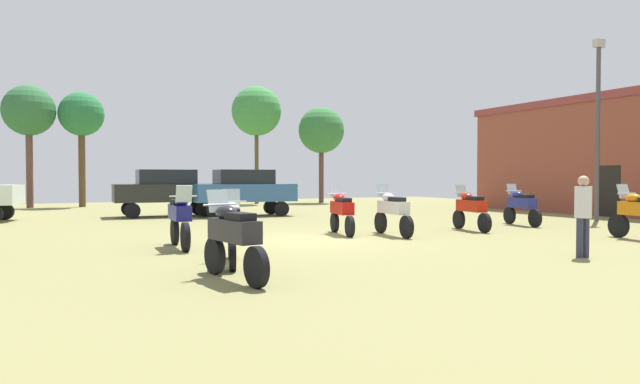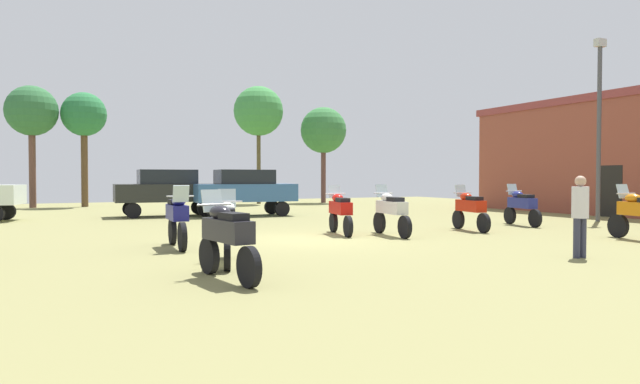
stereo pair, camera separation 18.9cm
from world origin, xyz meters
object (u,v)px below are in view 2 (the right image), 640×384
object	(u,v)px
motorcycle_1	(177,217)
tree_4	(84,116)
motorcycle_3	(227,227)
motorcycle_9	(391,210)
car_3	(244,189)
motorcycle_7	(470,208)
tree_3	(323,131)
person_1	(580,210)
motorcycle_8	(227,236)
motorcycle_5	(340,210)
motorcycle_2	(522,205)
tree_2	(32,112)
tree_1	(259,112)
lamp_post	(599,120)
car_1	(167,189)

from	to	relation	value
motorcycle_1	tree_4	size ratio (longest dim) A/B	0.33
motorcycle_3	tree_4	bearing A→B (deg)	109.38
motorcycle_9	car_3	size ratio (longest dim) A/B	0.51
motorcycle_7	tree_3	world-z (taller)	tree_3
person_1	tree_4	world-z (taller)	tree_4
motorcycle_1	motorcycle_8	size ratio (longest dim) A/B	0.99
motorcycle_5	tree_4	world-z (taller)	tree_4
motorcycle_1	motorcycle_2	distance (m)	12.11
motorcycle_8	tree_2	distance (m)	26.15
motorcycle_3	person_1	world-z (taller)	person_1
motorcycle_8	person_1	size ratio (longest dim) A/B	1.25
motorcycle_7	motorcycle_2	bearing A→B (deg)	22.94
motorcycle_2	motorcycle_9	distance (m)	5.98
motorcycle_3	car_3	xyz separation A→B (m)	(4.43, 12.71, 0.46)
car_3	tree_1	distance (m)	12.07
motorcycle_1	motorcycle_5	bearing A→B (deg)	-164.82
motorcycle_8	tree_3	world-z (taller)	tree_3
motorcycle_1	motorcycle_5	size ratio (longest dim) A/B	1.01
motorcycle_1	lamp_post	xyz separation A→B (m)	(16.09, 1.26, 3.11)
motorcycle_5	tree_3	bearing A→B (deg)	76.75
motorcycle_7	motorcycle_8	world-z (taller)	motorcycle_8
motorcycle_2	tree_1	size ratio (longest dim) A/B	0.28
tree_1	lamp_post	distance (m)	20.22
person_1	lamp_post	world-z (taller)	lamp_post
tree_3	person_1	bearing A→B (deg)	-103.69
lamp_post	motorcycle_1	bearing A→B (deg)	-175.53
tree_2	lamp_post	xyz separation A→B (m)	(19.74, -19.69, -1.36)
motorcycle_2	person_1	size ratio (longest dim) A/B	1.20
motorcycle_2	tree_2	bearing A→B (deg)	139.30
motorcycle_5	motorcycle_7	xyz separation A→B (m)	(4.24, -0.72, -0.00)
motorcycle_9	tree_3	distance (m)	21.06
motorcycle_2	motorcycle_7	world-z (taller)	motorcycle_2
tree_1	tree_4	size ratio (longest dim) A/B	1.14
motorcycle_5	motorcycle_8	xyz separation A→B (m)	(-5.06, -5.70, 0.02)
motorcycle_1	tree_1	world-z (taller)	tree_1
car_3	tree_1	size ratio (longest dim) A/B	0.59
motorcycle_3	car_1	bearing A→B (deg)	100.30
tree_1	lamp_post	size ratio (longest dim) A/B	1.07
motorcycle_1	tree_1	bearing A→B (deg)	-112.01
car_1	car_3	world-z (taller)	same
car_3	motorcycle_8	bearing A→B (deg)	163.69
tree_3	motorcycle_8	bearing A→B (deg)	-119.07
person_1	tree_4	size ratio (longest dim) A/B	0.27
motorcycle_8	car_3	bearing A→B (deg)	62.21
motorcycle_1	motorcycle_3	size ratio (longest dim) A/B	1.02
motorcycle_2	motorcycle_8	bearing A→B (deg)	-144.05
motorcycle_9	motorcycle_2	bearing A→B (deg)	14.48
car_1	person_1	world-z (taller)	car_1
tree_4	tree_2	bearing A→B (deg)	177.76
motorcycle_5	tree_1	size ratio (longest dim) A/B	0.29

